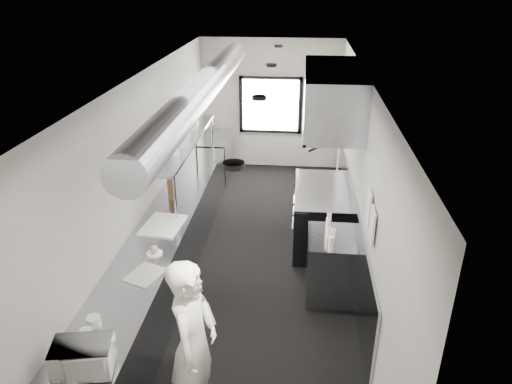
% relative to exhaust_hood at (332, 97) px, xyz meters
% --- Properties ---
extents(floor, '(3.00, 8.00, 0.01)m').
position_rel_exhaust_hood_xyz_m(floor, '(-1.10, -0.70, -2.39)').
color(floor, black).
rests_on(floor, ground).
extents(ceiling, '(3.00, 8.00, 0.01)m').
position_rel_exhaust_hood_xyz_m(ceiling, '(-1.10, -0.70, 0.41)').
color(ceiling, beige).
rests_on(ceiling, wall_back).
extents(wall_back, '(3.00, 0.02, 2.80)m').
position_rel_exhaust_hood_xyz_m(wall_back, '(-1.10, 3.30, -0.99)').
color(wall_back, '#B4B0AB').
rests_on(wall_back, floor).
extents(wall_left, '(0.02, 8.00, 2.80)m').
position_rel_exhaust_hood_xyz_m(wall_left, '(-2.60, -0.70, -0.99)').
color(wall_left, '#B4B0AB').
rests_on(wall_left, floor).
extents(wall_right, '(0.02, 8.00, 2.80)m').
position_rel_exhaust_hood_xyz_m(wall_right, '(0.40, -0.70, -0.99)').
color(wall_right, '#B4B0AB').
rests_on(wall_right, floor).
extents(wall_cladding, '(0.03, 5.50, 1.10)m').
position_rel_exhaust_hood_xyz_m(wall_cladding, '(0.38, -0.40, -1.84)').
color(wall_cladding, '#92969F').
rests_on(wall_cladding, wall_right).
extents(hvac_duct, '(0.40, 6.40, 0.40)m').
position_rel_exhaust_hood_xyz_m(hvac_duct, '(-1.80, -0.30, 0.16)').
color(hvac_duct, '#9B9EA4').
rests_on(hvac_duct, ceiling).
extents(service_window, '(1.36, 0.05, 1.25)m').
position_rel_exhaust_hood_xyz_m(service_window, '(-1.10, 3.26, -0.99)').
color(service_window, white).
rests_on(service_window, wall_back).
extents(exhaust_hood, '(0.81, 2.20, 0.88)m').
position_rel_exhaust_hood_xyz_m(exhaust_hood, '(0.00, 0.00, 0.00)').
color(exhaust_hood, '#92969F').
rests_on(exhaust_hood, ceiling).
extents(prep_counter, '(0.70, 6.00, 0.90)m').
position_rel_exhaust_hood_xyz_m(prep_counter, '(-2.25, -1.20, -1.94)').
color(prep_counter, '#92969F').
rests_on(prep_counter, floor).
extents(pass_shelf, '(0.45, 3.00, 0.68)m').
position_rel_exhaust_hood_xyz_m(pass_shelf, '(-2.29, 0.30, -0.86)').
color(pass_shelf, '#92969F').
rests_on(pass_shelf, prep_counter).
extents(range, '(0.88, 1.60, 0.94)m').
position_rel_exhaust_hood_xyz_m(range, '(-0.06, 0.00, -1.92)').
color(range, black).
rests_on(range, floor).
extents(bottle_station, '(0.65, 0.80, 0.90)m').
position_rel_exhaust_hood_xyz_m(bottle_station, '(0.05, -1.40, -1.94)').
color(bottle_station, '#92969F').
rests_on(bottle_station, floor).
extents(far_work_table, '(0.70, 1.20, 0.90)m').
position_rel_exhaust_hood_xyz_m(far_work_table, '(-2.25, 2.50, -1.94)').
color(far_work_table, '#92969F').
rests_on(far_work_table, floor).
extents(notice_sheet_a, '(0.02, 0.28, 0.38)m').
position_rel_exhaust_hood_xyz_m(notice_sheet_a, '(0.37, -1.90, -0.79)').
color(notice_sheet_a, silver).
rests_on(notice_sheet_a, wall_right).
extents(notice_sheet_b, '(0.02, 0.28, 0.38)m').
position_rel_exhaust_hood_xyz_m(notice_sheet_b, '(0.37, -2.25, -0.84)').
color(notice_sheet_b, silver).
rests_on(notice_sheet_b, wall_right).
extents(line_cook, '(0.49, 0.69, 1.77)m').
position_rel_exhaust_hood_xyz_m(line_cook, '(-1.34, -3.48, -1.51)').
color(line_cook, silver).
rests_on(line_cook, floor).
extents(microwave, '(0.52, 0.44, 0.28)m').
position_rel_exhaust_hood_xyz_m(microwave, '(-2.20, -3.89, -1.35)').
color(microwave, white).
rests_on(microwave, prep_counter).
extents(deli_tub_a, '(0.14, 0.14, 0.09)m').
position_rel_exhaust_hood_xyz_m(deli_tub_a, '(-2.35, -3.52, -1.44)').
color(deli_tub_a, silver).
rests_on(deli_tub_a, prep_counter).
extents(deli_tub_b, '(0.15, 0.15, 0.10)m').
position_rel_exhaust_hood_xyz_m(deli_tub_b, '(-2.35, -3.34, -1.44)').
color(deli_tub_b, silver).
rests_on(deli_tub_b, prep_counter).
extents(newspaper, '(0.46, 0.51, 0.01)m').
position_rel_exhaust_hood_xyz_m(newspaper, '(-2.12, -2.47, -1.49)').
color(newspaper, beige).
rests_on(newspaper, prep_counter).
extents(small_plate, '(0.26, 0.26, 0.02)m').
position_rel_exhaust_hood_xyz_m(small_plate, '(-2.14, -2.03, -1.48)').
color(small_plate, white).
rests_on(small_plate, prep_counter).
extents(pastry, '(0.10, 0.10, 0.10)m').
position_rel_exhaust_hood_xyz_m(pastry, '(-2.14, -2.03, -1.43)').
color(pastry, tan).
rests_on(pastry, small_plate).
extents(cutting_board, '(0.55, 0.69, 0.02)m').
position_rel_exhaust_hood_xyz_m(cutting_board, '(-2.23, -1.32, -1.48)').
color(cutting_board, silver).
rests_on(cutting_board, prep_counter).
extents(knife_block, '(0.18, 0.25, 0.25)m').
position_rel_exhaust_hood_xyz_m(knife_block, '(-2.34, -0.43, -1.37)').
color(knife_block, brown).
rests_on(knife_block, prep_counter).
extents(plate_stack_a, '(0.29, 0.29, 0.26)m').
position_rel_exhaust_hood_xyz_m(plate_stack_a, '(-2.31, -0.35, -0.69)').
color(plate_stack_a, white).
rests_on(plate_stack_a, pass_shelf).
extents(plate_stack_b, '(0.27, 0.27, 0.34)m').
position_rel_exhaust_hood_xyz_m(plate_stack_b, '(-2.27, 0.03, -0.65)').
color(plate_stack_b, white).
rests_on(plate_stack_b, pass_shelf).
extents(plate_stack_c, '(0.26, 0.26, 0.34)m').
position_rel_exhaust_hood_xyz_m(plate_stack_c, '(-2.32, 0.41, -0.65)').
color(plate_stack_c, white).
rests_on(plate_stack_c, pass_shelf).
extents(plate_stack_d, '(0.30, 0.30, 0.38)m').
position_rel_exhaust_hood_xyz_m(plate_stack_d, '(-2.30, 0.90, -0.63)').
color(plate_stack_d, white).
rests_on(plate_stack_d, pass_shelf).
extents(squeeze_bottle_a, '(0.07, 0.07, 0.19)m').
position_rel_exhaust_hood_xyz_m(squeeze_bottle_a, '(-0.00, -1.72, -1.40)').
color(squeeze_bottle_a, silver).
rests_on(squeeze_bottle_a, bottle_station).
extents(squeeze_bottle_b, '(0.07, 0.07, 0.18)m').
position_rel_exhaust_hood_xyz_m(squeeze_bottle_b, '(0.03, -1.52, -1.40)').
color(squeeze_bottle_b, silver).
rests_on(squeeze_bottle_b, bottle_station).
extents(squeeze_bottle_c, '(0.06, 0.06, 0.17)m').
position_rel_exhaust_hood_xyz_m(squeeze_bottle_c, '(-0.03, -1.44, -1.41)').
color(squeeze_bottle_c, silver).
rests_on(squeeze_bottle_c, bottle_station).
extents(squeeze_bottle_d, '(0.08, 0.08, 0.19)m').
position_rel_exhaust_hood_xyz_m(squeeze_bottle_d, '(-0.02, -1.26, -1.39)').
color(squeeze_bottle_d, silver).
rests_on(squeeze_bottle_d, bottle_station).
extents(squeeze_bottle_e, '(0.08, 0.08, 0.18)m').
position_rel_exhaust_hood_xyz_m(squeeze_bottle_e, '(-0.00, -1.10, -1.40)').
color(squeeze_bottle_e, silver).
rests_on(squeeze_bottle_e, bottle_station).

